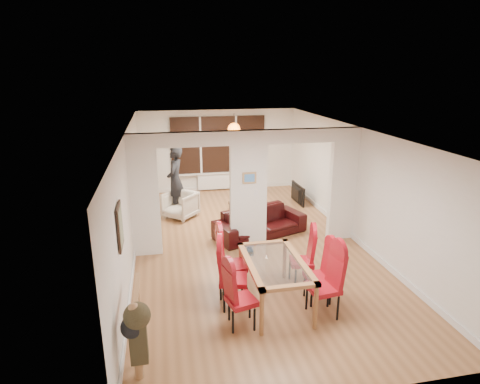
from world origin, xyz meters
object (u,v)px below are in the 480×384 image
object	(u,v)px
armchair	(180,205)
television	(295,194)
person	(175,180)
bottle	(241,199)
dining_chair_la	(242,296)
dining_chair_ra	(323,283)
dining_chair_lb	(233,275)
dining_chair_rb	(318,273)
dining_chair_lc	(232,261)
bowl	(243,203)
sofa	(260,222)
coffee_table	(247,207)
dining_chair_rc	(302,258)
dining_table	(274,282)

from	to	relation	value
armchair	television	world-z (taller)	armchair
person	bottle	xyz separation A→B (m)	(1.76, -0.23, -0.56)
dining_chair_la	dining_chair_ra	bearing A→B (deg)	-13.81
dining_chair_la	dining_chair_lb	size ratio (longest dim) A/B	0.91
dining_chair_ra	dining_chair_rb	bearing A→B (deg)	71.33
dining_chair_lc	bowl	distance (m)	4.24
dining_chair_rb	bowl	distance (m)	4.71
dining_chair_lb	television	world-z (taller)	dining_chair_lb
dining_chair_lb	sofa	xyz separation A→B (m)	(1.16, 2.81, -0.25)
dining_chair_la	bottle	size ratio (longest dim) A/B	3.58
dining_chair_ra	bowl	distance (m)	5.12
dining_chair_lb	sofa	bearing A→B (deg)	79.94
dining_chair_la	coffee_table	xyz separation A→B (m)	(1.20, 5.14, -0.40)
person	bottle	distance (m)	1.86
dining_chair_la	dining_chair_rc	xyz separation A→B (m)	(1.34, 1.04, -0.00)
dining_table	dining_chair_rc	world-z (taller)	dining_chair_rc
dining_chair_la	dining_chair_lc	distance (m)	1.04
sofa	television	distance (m)	2.68
dining_chair_ra	sofa	world-z (taller)	dining_chair_ra
person	coffee_table	distance (m)	2.11
dining_table	dining_chair_lc	bearing A→B (deg)	139.40
dining_chair_la	dining_chair_rb	bearing A→B (deg)	2.30
dining_chair_lb	bottle	world-z (taller)	dining_chair_lb
dining_chair_la	dining_chair_lc	size ratio (longest dim) A/B	0.89
dining_chair_lb	bowl	world-z (taller)	dining_chair_lb
dining_chair_ra	bottle	xyz separation A→B (m)	(-0.31, 5.10, -0.21)
dining_chair_rc	television	distance (m)	4.72
sofa	dining_chair_lc	bearing A→B (deg)	-135.00
dining_chair_lc	armchair	size ratio (longest dim) A/B	1.52
sofa	dining_chair_la	bearing A→B (deg)	-128.57
dining_table	dining_chair_lc	distance (m)	0.84
dining_chair_rc	television	bearing A→B (deg)	84.27
dining_chair_lc	person	size ratio (longest dim) A/B	0.63
armchair	bowl	world-z (taller)	armchair
bottle	dining_chair_la	bearing A→B (deg)	-101.25
dining_table	person	distance (m)	5.08
dining_chair_lc	sofa	world-z (taller)	dining_chair_lc
armchair	dining_chair_lc	bearing A→B (deg)	-39.21
dining_chair_lc	dining_chair_ra	bearing A→B (deg)	-40.14
dining_chair_rb	person	distance (m)	5.38
dining_table	coffee_table	xyz separation A→B (m)	(0.53, 4.64, -0.28)
dining_chair_ra	dining_chair_rb	distance (m)	0.42
dining_table	dining_chair_rc	distance (m)	0.87
dining_chair_rc	dining_chair_la	bearing A→B (deg)	-130.58
dining_chair_lb	dining_chair_rb	bearing A→B (deg)	6.75
dining_table	armchair	bearing A→B (deg)	106.38
armchair	person	distance (m)	0.70
dining_chair_lb	dining_chair_ra	bearing A→B (deg)	-9.90
dining_chair_la	coffee_table	world-z (taller)	dining_chair_la
sofa	dining_chair_ra	bearing A→B (deg)	-106.77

